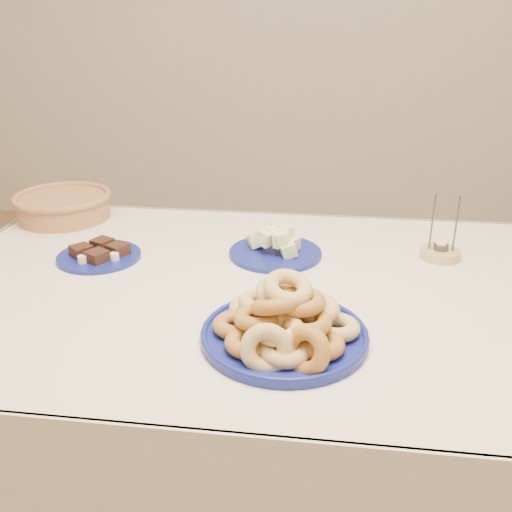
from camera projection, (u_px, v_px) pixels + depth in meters
name	position (u px, v px, depth m)	size (l,w,h in m)	color
ground	(258.00, 506.00, 1.73)	(5.00, 5.00, 0.00)	#956946
dining_table	(259.00, 321.00, 1.48)	(1.71, 1.11, 0.75)	brown
donut_platter	(285.00, 324.00, 1.17)	(0.37, 0.37, 0.16)	navy
melon_plate	(276.00, 247.00, 1.60)	(0.27, 0.27, 0.09)	navy
brownie_plate	(99.00, 254.00, 1.58)	(0.29, 0.29, 0.04)	navy
wicker_basket	(63.00, 205.00, 1.88)	(0.35, 0.35, 0.08)	brown
candle_holder	(440.00, 252.00, 1.58)	(0.12, 0.12, 0.18)	tan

